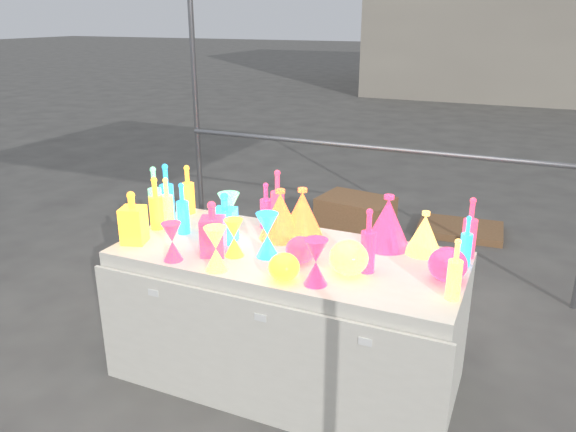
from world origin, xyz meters
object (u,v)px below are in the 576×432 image
at_px(decanter_0, 133,217).
at_px(globe_0, 284,269).
at_px(display_table, 287,316).
at_px(hourglass_0, 172,242).
at_px(lampshade_0, 280,214).
at_px(bottle_0, 188,189).
at_px(cardboard_box_closed, 355,222).

height_order(decanter_0, globe_0, decanter_0).
relative_size(display_table, globe_0, 12.50).
height_order(hourglass_0, lampshade_0, lampshade_0).
distance_m(bottle_0, hourglass_0, 0.72).
distance_m(cardboard_box_closed, hourglass_0, 2.38).
distance_m(decanter_0, hourglass_0, 0.34).
bearing_deg(hourglass_0, cardboard_box_closed, 83.64).
xyz_separation_m(hourglass_0, lampshade_0, (0.37, 0.49, 0.04)).
distance_m(cardboard_box_closed, decanter_0, 2.35).
bearing_deg(display_table, lampshade_0, 124.35).
xyz_separation_m(bottle_0, globe_0, (0.93, -0.62, -0.09)).
xyz_separation_m(cardboard_box_closed, decanter_0, (-0.58, -2.18, 0.68)).
height_order(display_table, bottle_0, bottle_0).
xyz_separation_m(display_table, hourglass_0, (-0.49, -0.31, 0.47)).
relative_size(display_table, decanter_0, 6.37).
xyz_separation_m(globe_0, lampshade_0, (-0.24, 0.47, 0.08)).
xyz_separation_m(cardboard_box_closed, bottle_0, (-0.58, -1.65, 0.69)).
bearing_deg(globe_0, hourglass_0, -178.24).
relative_size(bottle_0, globe_0, 2.08).
bearing_deg(hourglass_0, decanter_0, 161.40).
xyz_separation_m(bottle_0, hourglass_0, (0.32, -0.64, -0.05)).
relative_size(bottle_0, hourglass_0, 1.54).
bearing_deg(lampshade_0, globe_0, -60.78).
height_order(display_table, globe_0, globe_0).
relative_size(hourglass_0, globe_0, 1.34).
relative_size(decanter_0, lampshade_0, 1.03).
height_order(display_table, decanter_0, decanter_0).
bearing_deg(bottle_0, globe_0, -33.62).
height_order(globe_0, lampshade_0, lampshade_0).
bearing_deg(lampshade_0, hourglass_0, -124.28).
height_order(bottle_0, globe_0, bottle_0).
xyz_separation_m(cardboard_box_closed, lampshade_0, (0.11, -1.80, 0.67)).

